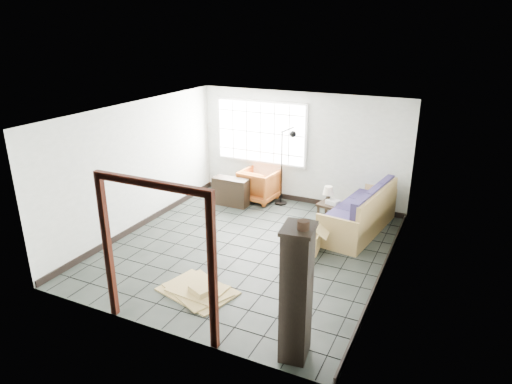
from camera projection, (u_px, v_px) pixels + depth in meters
The scene contains 15 objects.
ground at pixel (248, 248), 8.67m from camera, with size 5.50×5.50×0.00m, color black.
room_shell at pixel (249, 163), 8.12m from camera, with size 5.02×5.52×2.61m.
window_panel at pixel (261, 132), 10.81m from camera, with size 2.32×0.08×1.52m.
doorway_trim at pixel (155, 240), 5.91m from camera, with size 1.80×0.08×2.20m.
futon_sofa at pixel (362, 216), 9.25m from camera, with size 1.15×2.32×0.99m.
armchair at pixel (259, 183), 10.92m from camera, with size 0.82×0.77×0.84m, color #963515.
side_table at pixel (330, 207), 9.56m from camera, with size 0.52×0.52×0.49m.
table_lamp at pixel (328, 191), 9.51m from camera, with size 0.27×0.27×0.35m.
projector at pixel (333, 202), 9.48m from camera, with size 0.31×0.27×0.09m.
floor_lamp at pixel (287, 164), 10.41m from camera, with size 0.54×0.34×1.88m.
console_shelf at pixel (231, 192), 10.65m from camera, with size 0.84×0.33×0.66m.
tall_shelf at pixel (296, 293), 5.57m from camera, with size 0.44×0.54×1.80m.
pot at pixel (303, 225), 5.19m from camera, with size 0.16×0.16×0.11m.
open_box at pixel (304, 241), 8.54m from camera, with size 0.95×0.55×0.51m.
cardboard_pile at pixel (198, 290), 7.23m from camera, with size 1.31×1.10×0.17m.
Camera 1 is at (3.48, -6.95, 4.00)m, focal length 32.00 mm.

